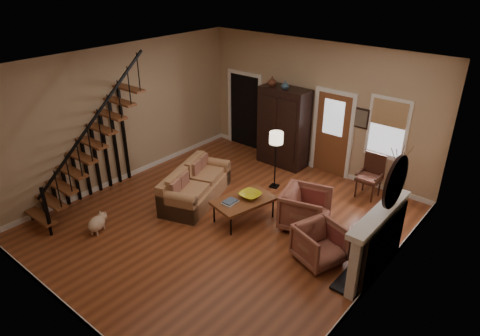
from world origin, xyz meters
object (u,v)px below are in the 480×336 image
Objects in this scene: armchair_left at (320,244)px; floor_lamp at (275,160)px; armoire at (284,127)px; armchair_right at (305,209)px; side_chair at (369,177)px; sofa at (196,185)px; coffee_table at (244,209)px.

floor_lamp reaches higher than armchair_left.
armoire is 3.12m from armchair_right.
armchair_right is (-0.80, 0.78, 0.06)m from armchair_left.
armchair_left is at bearing -149.68° from armchair_right.
side_chair is (-0.35, 2.80, 0.14)m from armchair_left.
armchair_right is 0.65× the size of floor_lamp.
side_chair reaches higher than armchair_left.
sofa is 2.21× the size of armchair_right.
sofa is at bearing -137.76° from side_chair.
sofa is at bearing 106.67° from armchair_left.
side_chair is at bearing 25.90° from armchair_left.
side_chair is (0.45, 2.02, 0.09)m from armchair_right.
sofa reaches higher than armchair_left.
armoire is 2.98m from sofa.
sofa is 2.01× the size of side_chair.
armchair_right is at bearing -34.16° from floor_lamp.
floor_lamp is 1.40× the size of side_chair.
armoire is 2.61× the size of armchair_left.
armchair_left is 0.79× the size of side_chair.
armchair_right is (2.50, 0.66, 0.04)m from sofa.
armoire is at bearing 175.52° from side_chair.
coffee_table is at bearing -16.56° from sofa.
floor_lamp is at bearing -152.23° from side_chair.
armoire is at bearing 62.96° from sofa.
floor_lamp is at bearing 40.57° from armchair_right.
coffee_table is at bearing 102.40° from armchair_right.
side_chair is at bearing -4.48° from armoire.
floor_lamp is 2.19m from side_chair.
floor_lamp reaches higher than sofa.
sofa is at bearing -97.91° from armoire.
armchair_left is at bearing -5.53° from coffee_table.
armchair_left is at bearing -46.05° from armoire.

